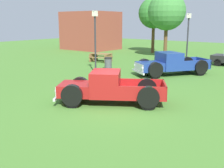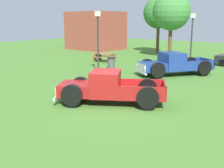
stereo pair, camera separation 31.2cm
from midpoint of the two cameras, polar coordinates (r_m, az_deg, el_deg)
name	(u,v)px [view 2 (the right image)]	position (r m, az deg, el deg)	size (l,w,h in m)	color
ground_plane	(113,104)	(12.15, 0.88, -4.34)	(80.00, 80.00, 0.00)	#477A2D
pickup_truck_foreground	(104,88)	(12.18, -0.91, -0.85)	(5.00, 4.04, 1.48)	maroon
pickup_truck_behind_left	(171,65)	(19.03, 12.76, 4.03)	(4.41, 5.29, 1.58)	navy
lamp_post_near	(98,41)	(18.89, -2.51, 9.04)	(0.36, 0.36, 4.42)	#2D2D33
lamp_post_far	(192,39)	(22.99, 16.84, 9.12)	(0.36, 0.36, 4.34)	#2D2D33
picnic_table	(105,56)	(25.07, -1.22, 5.86)	(2.03, 1.77, 0.78)	olive
trash_can	(111,63)	(20.86, 0.25, 4.36)	(0.59, 0.59, 0.95)	#4C4C51
oak_tree_east	(159,13)	(32.59, 10.13, 14.53)	(3.56, 3.56, 6.39)	brown
oak_tree_west	(171,12)	(28.28, 12.76, 14.71)	(3.75, 3.75, 6.50)	brown
brick_pavilion	(96,31)	(36.76, -3.22, 11.18)	(6.47, 5.41, 4.89)	brown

